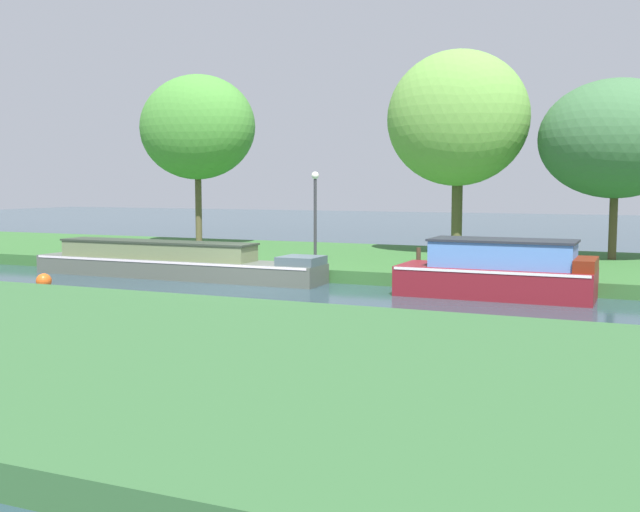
{
  "coord_description": "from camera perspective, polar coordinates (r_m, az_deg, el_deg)",
  "views": [
    {
      "loc": [
        10.49,
        -19.12,
        3.01
      ],
      "look_at": [
        1.61,
        1.2,
        0.9
      ],
      "focal_mm": 42.56,
      "sensor_mm": 36.0,
      "label": 1
    }
  ],
  "objects": [
    {
      "name": "riverbank_near",
      "position": [
        14.85,
        -22.11,
        -5.88
      ],
      "size": [
        72.0,
        10.0,
        0.4
      ],
      "primitive_type": "cube",
      "color": "#315E32",
      "rests_on": "ground_plane"
    },
    {
      "name": "mooring_post_near",
      "position": [
        22.58,
        7.41,
        -0.31
      ],
      "size": [
        0.13,
        0.13,
        0.74
      ],
      "primitive_type": "cylinder",
      "color": "#453222",
      "rests_on": "riverbank_far"
    },
    {
      "name": "slate_narrowboat",
      "position": [
        24.85,
        -11.05,
        -0.45
      ],
      "size": [
        10.2,
        1.46,
        1.17
      ],
      "color": "#50564C",
      "rests_on": "ground_plane"
    },
    {
      "name": "maroon_barge",
      "position": [
        20.78,
        13.31,
        -1.16
      ],
      "size": [
        5.12,
        2.0,
        1.55
      ],
      "color": "maroon",
      "rests_on": "ground_plane"
    },
    {
      "name": "willow_tree_left",
      "position": [
        33.33,
        -9.26,
        9.52
      ],
      "size": [
        5.35,
        3.62,
        7.26
      ],
      "color": "brown",
      "rests_on": "riverbank_far"
    },
    {
      "name": "willow_tree_right",
      "position": [
        28.0,
        21.37,
        8.21
      ],
      "size": [
        5.18,
        4.61,
        6.18
      ],
      "color": "brown",
      "rests_on": "riverbank_far"
    },
    {
      "name": "lamp_post",
      "position": [
        24.69,
        -0.36,
        3.75
      ],
      "size": [
        0.24,
        0.24,
        3.01
      ],
      "color": "#333338",
      "rests_on": "riverbank_far"
    },
    {
      "name": "riverbank_far",
      "position": [
        28.29,
        1.72,
        -0.27
      ],
      "size": [
        72.0,
        10.0,
        0.4
      ],
      "primitive_type": "cube",
      "color": "#32642D",
      "rests_on": "ground_plane"
    },
    {
      "name": "ground_plane",
      "position": [
        22.02,
        -5.1,
        -2.44
      ],
      "size": [
        120.0,
        120.0,
        0.0
      ],
      "primitive_type": "plane",
      "color": "#283F4A"
    },
    {
      "name": "willow_tree_centre",
      "position": [
        28.73,
        10.28,
        10.13
      ],
      "size": [
        5.27,
        3.88,
        7.51
      ],
      "color": "brown",
      "rests_on": "riverbank_far"
    },
    {
      "name": "channel_buoy",
      "position": [
        23.29,
        -20.05,
        -1.77
      ],
      "size": [
        0.44,
        0.44,
        0.44
      ],
      "primitive_type": "sphere",
      "color": "#E55919",
      "rests_on": "ground_plane"
    }
  ]
}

